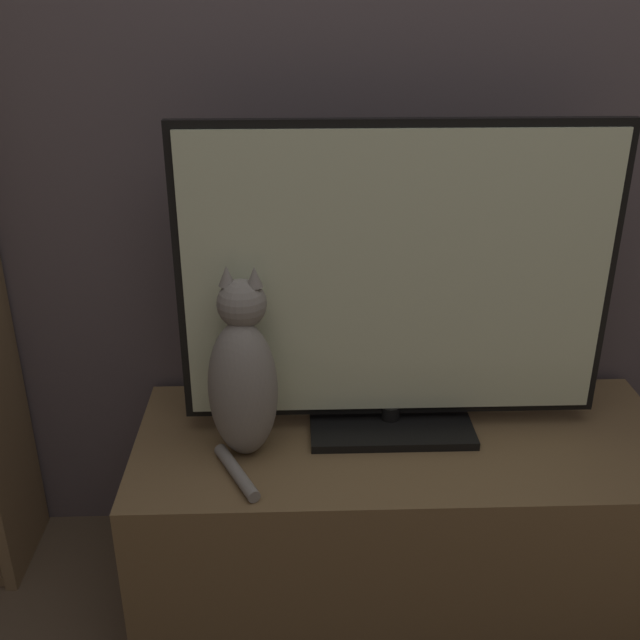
% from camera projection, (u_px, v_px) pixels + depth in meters
% --- Properties ---
extents(wall_back, '(4.80, 0.05, 2.60)m').
position_uv_depth(wall_back, '(404.00, 45.00, 1.71)').
color(wall_back, '#564C51').
rests_on(wall_back, ground_plane).
extents(tv_stand, '(1.28, 0.53, 0.44)m').
position_uv_depth(tv_stand, '(401.00, 512.00, 1.87)').
color(tv_stand, brown).
rests_on(tv_stand, ground_plane).
extents(tv, '(0.98, 0.23, 0.73)m').
position_uv_depth(tv, '(396.00, 289.00, 1.68)').
color(tv, black).
rests_on(tv, tv_stand).
extents(cat, '(0.17, 0.28, 0.45)m').
position_uv_depth(cat, '(243.00, 378.00, 1.65)').
color(cat, gray).
rests_on(cat, tv_stand).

